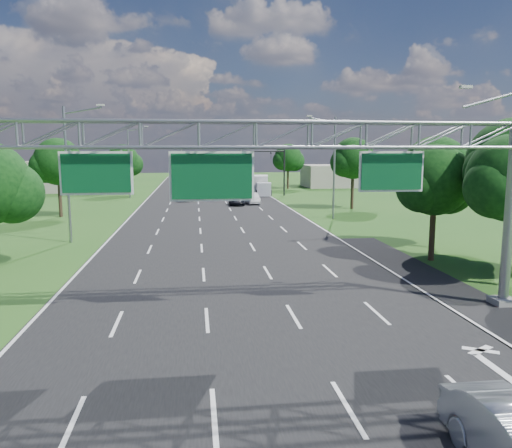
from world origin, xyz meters
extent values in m
plane|color=#245419|center=(0.00, 30.00, 0.00)|extent=(220.00, 220.00, 0.00)
cube|color=black|center=(0.00, 30.00, 0.00)|extent=(18.00, 180.00, 0.02)
cube|color=black|center=(10.20, 14.00, 0.00)|extent=(3.00, 30.00, 0.02)
cube|color=gray|center=(11.50, 12.00, 0.15)|extent=(1.00, 1.00, 0.30)
cylinder|color=gray|center=(11.50, 12.00, 4.00)|extent=(0.44, 0.44, 8.00)
cylinder|color=gray|center=(10.30, 12.00, 9.00)|extent=(2.54, 0.12, 0.79)
cube|color=beige|center=(9.10, 12.00, 9.50)|extent=(0.50, 0.22, 0.12)
cube|color=white|center=(-6.00, 11.98, 6.00)|extent=(2.80, 0.05, 1.70)
cube|color=#094823|center=(-6.00, 11.92, 6.00)|extent=(2.62, 0.05, 1.52)
cube|color=white|center=(-1.50, 11.98, 5.85)|extent=(3.40, 0.05, 2.00)
cube|color=#094823|center=(-1.50, 11.92, 5.85)|extent=(3.22, 0.05, 1.82)
cube|color=white|center=(6.00, 11.98, 6.00)|extent=(2.80, 0.05, 1.70)
cube|color=#094823|center=(6.00, 11.92, 6.00)|extent=(2.62, 0.05, 1.52)
cylinder|color=black|center=(11.00, 65.00, 3.50)|extent=(0.24, 0.24, 7.00)
cylinder|color=black|center=(5.00, 65.00, 6.60)|extent=(12.00, 0.18, 0.18)
imported|color=black|center=(-1.00, 65.00, 6.05)|extent=(0.18, 0.22, 1.10)
imported|color=black|center=(4.00, 65.00, 6.05)|extent=(0.18, 0.22, 1.10)
imported|color=black|center=(9.00, 65.00, 6.05)|extent=(0.18, 0.22, 1.10)
cylinder|color=gray|center=(-11.50, 30.00, 5.00)|extent=(0.20, 0.20, 10.00)
cylinder|color=gray|center=(-10.20, 30.00, 9.70)|extent=(2.78, 0.12, 0.60)
cube|color=beige|center=(-8.90, 30.00, 10.10)|extent=(0.55, 0.22, 0.12)
cylinder|color=gray|center=(-11.50, 65.00, 5.00)|extent=(0.20, 0.20, 10.00)
cylinder|color=gray|center=(-10.20, 65.00, 9.70)|extent=(2.78, 0.12, 0.60)
cube|color=beige|center=(-8.90, 65.00, 10.10)|extent=(0.55, 0.22, 0.12)
cylinder|color=gray|center=(11.50, 40.00, 5.00)|extent=(0.20, 0.20, 10.00)
cylinder|color=gray|center=(10.20, 40.00, 9.70)|extent=(2.78, 0.12, 0.60)
cube|color=beige|center=(8.90, 40.00, 10.10)|extent=(0.55, 0.22, 0.12)
cylinder|color=#2D2116|center=(13.50, 15.00, 1.87)|extent=(0.36, 0.36, 3.74)
sphere|color=black|center=(13.50, 15.00, 5.50)|extent=(4.40, 4.40, 4.40)
sphere|color=black|center=(12.51, 14.70, 5.06)|extent=(3.08, 3.08, 3.08)
cylinder|color=#2D2116|center=(15.50, 18.00, 2.09)|extent=(0.36, 0.36, 4.18)
sphere|color=black|center=(15.50, 18.00, 6.18)|extent=(5.00, 5.00, 5.00)
sphere|color=black|center=(14.38, 17.70, 5.68)|extent=(3.50, 3.50, 3.50)
cylinder|color=#2D2116|center=(12.50, 21.00, 1.65)|extent=(0.36, 0.36, 3.30)
sphere|color=black|center=(12.50, 21.00, 5.06)|extent=(4.40, 4.40, 4.40)
sphere|color=black|center=(13.60, 21.40, 4.51)|extent=(3.30, 3.30, 3.30)
sphere|color=black|center=(11.51, 20.70, 4.62)|extent=(3.08, 3.08, 3.08)
cylinder|color=#2D2116|center=(14.50, 25.00, 1.76)|extent=(0.36, 0.36, 3.52)
sphere|color=black|center=(14.50, 25.00, 5.44)|extent=(4.80, 4.80, 4.80)
sphere|color=black|center=(15.70, 25.40, 4.84)|extent=(3.60, 3.60, 3.60)
sphere|color=black|center=(13.42, 24.70, 4.96)|extent=(3.36, 3.36, 3.36)
sphere|color=black|center=(-12.80, 22.40, 4.40)|extent=(3.60, 3.60, 3.60)
cylinder|color=#2D2116|center=(-16.00, 45.00, 1.87)|extent=(0.36, 0.36, 3.74)
sphere|color=black|center=(-16.00, 45.00, 5.66)|extent=(4.80, 4.80, 4.80)
sphere|color=black|center=(-14.80, 45.40, 5.06)|extent=(3.60, 3.60, 3.60)
sphere|color=black|center=(-17.08, 44.70, 5.18)|extent=(3.36, 3.36, 3.36)
cylinder|color=#2D2116|center=(-13.00, 70.00, 1.65)|extent=(0.36, 0.36, 3.30)
sphere|color=black|center=(-13.00, 70.00, 5.22)|extent=(4.80, 4.80, 4.80)
sphere|color=black|center=(-11.80, 70.40, 4.62)|extent=(3.60, 3.60, 3.60)
sphere|color=black|center=(-14.08, 69.70, 4.74)|extent=(3.36, 3.36, 3.36)
cylinder|color=#2D2116|center=(16.00, 48.00, 1.98)|extent=(0.36, 0.36, 3.96)
sphere|color=black|center=(16.00, 48.00, 5.88)|extent=(4.80, 4.80, 4.80)
sphere|color=black|center=(17.20, 48.40, 5.28)|extent=(3.60, 3.60, 3.60)
sphere|color=black|center=(14.92, 47.70, 5.40)|extent=(3.36, 3.36, 3.36)
cylinder|color=#2D2116|center=(14.00, 78.00, 1.76)|extent=(0.36, 0.36, 3.52)
sphere|color=black|center=(14.00, 78.00, 5.44)|extent=(4.80, 4.80, 4.80)
sphere|color=black|center=(15.20, 78.40, 4.84)|extent=(3.60, 3.60, 3.60)
sphere|color=black|center=(12.92, 77.70, 4.96)|extent=(3.36, 3.36, 3.36)
cube|color=#ADA291|center=(-22.00, 78.00, 2.50)|extent=(14.00, 10.00, 5.00)
cube|color=#ADA291|center=(24.00, 82.00, 2.00)|extent=(12.00, 9.00, 4.00)
imported|color=silver|center=(-3.47, 59.65, 0.66)|extent=(2.38, 4.74, 1.32)
imported|color=black|center=(2.93, 53.52, 0.55)|extent=(1.95, 4.01, 1.10)
imported|color=silver|center=(5.06, 54.83, 0.68)|extent=(1.72, 4.23, 1.37)
cube|color=silver|center=(8.00, 68.90, 1.49)|extent=(2.88, 5.66, 2.71)
cube|color=silver|center=(8.00, 65.10, 0.99)|extent=(2.33, 2.25, 1.99)
cylinder|color=black|center=(7.01, 65.28, 0.45)|extent=(0.32, 0.90, 0.90)
cylinder|color=black|center=(8.99, 65.28, 0.45)|extent=(0.32, 0.90, 0.90)
cylinder|color=black|center=(7.01, 70.71, 0.45)|extent=(0.32, 0.90, 0.90)
cylinder|color=black|center=(8.99, 70.71, 0.45)|extent=(0.32, 0.90, 0.90)
camera|label=1|loc=(-2.19, -8.17, 6.94)|focal=35.00mm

